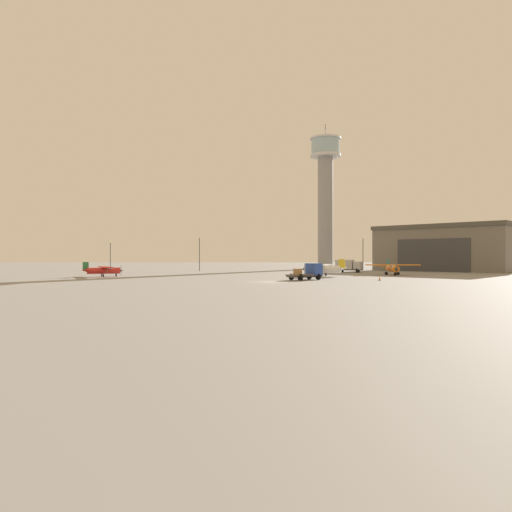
# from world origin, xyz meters

# --- Properties ---
(ground_plane) EXTENTS (400.00, 400.00, 0.00)m
(ground_plane) POSITION_xyz_m (0.00, 0.00, 0.00)
(ground_plane) COLOR gray
(control_tower) EXTENTS (9.01, 9.01, 42.52)m
(control_tower) POSITION_xyz_m (19.99, 67.11, 23.77)
(control_tower) COLOR gray
(control_tower) RESTS_ON ground_plane
(hangar) EXTENTS (38.24, 38.15, 11.51)m
(hangar) POSITION_xyz_m (48.50, 49.10, 5.77)
(hangar) COLOR #6B665B
(hangar) RESTS_ON ground_plane
(airplane_white) EXTENTS (8.18, 10.20, 3.19)m
(airplane_white) POSITION_xyz_m (10.62, 17.64, 1.49)
(airplane_white) COLOR white
(airplane_white) RESTS_ON ground_plane
(airplane_red) EXTENTS (7.01, 8.81, 2.70)m
(airplane_red) POSITION_xyz_m (-29.44, 16.52, 1.26)
(airplane_red) COLOR red
(airplane_red) RESTS_ON ground_plane
(airplane_orange) EXTENTS (10.48, 8.22, 3.08)m
(airplane_orange) POSITION_xyz_m (25.26, 22.91, 1.44)
(airplane_orange) COLOR orange
(airplane_orange) RESTS_ON ground_plane
(truck_box_silver) EXTENTS (6.24, 4.78, 2.87)m
(truck_box_silver) POSITION_xyz_m (19.81, 37.12, 1.61)
(truck_box_silver) COLOR #38383D
(truck_box_silver) RESTS_ON ground_plane
(truck_flatbed_blue) EXTENTS (6.08, 5.15, 2.59)m
(truck_flatbed_blue) POSITION_xyz_m (6.13, 5.33, 1.26)
(truck_flatbed_blue) COLOR #38383D
(truck_flatbed_blue) RESTS_ON ground_plane
(light_post_west) EXTENTS (0.44, 0.44, 7.54)m
(light_post_west) POSITION_xyz_m (-38.33, 51.79, 4.57)
(light_post_west) COLOR #38383D
(light_post_west) RESTS_ON ground_plane
(light_post_east) EXTENTS (0.44, 0.44, 8.56)m
(light_post_east) POSITION_xyz_m (-15.05, 47.09, 5.10)
(light_post_east) COLOR #38383D
(light_post_east) RESTS_ON ground_plane
(light_post_centre) EXTENTS (0.44, 0.44, 8.51)m
(light_post_centre) POSITION_xyz_m (26.70, 50.38, 5.08)
(light_post_centre) COLOR #38383D
(light_post_centre) RESTS_ON ground_plane
(traffic_cone_near_left) EXTENTS (0.36, 0.36, 0.69)m
(traffic_cone_near_left) POSITION_xyz_m (16.73, 2.98, 0.34)
(traffic_cone_near_left) COLOR black
(traffic_cone_near_left) RESTS_ON ground_plane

